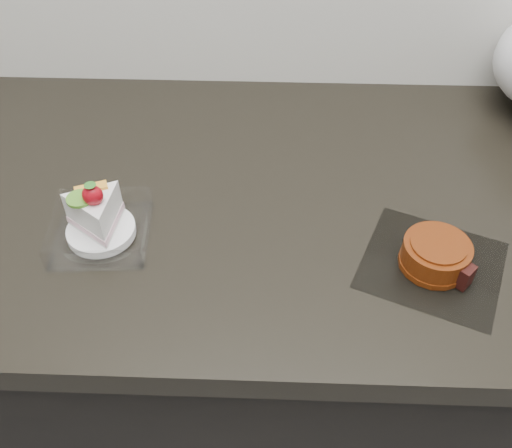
% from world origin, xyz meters
% --- Properties ---
extents(counter, '(2.04, 0.64, 0.90)m').
position_xyz_m(counter, '(0.00, 1.69, 0.45)').
color(counter, black).
rests_on(counter, ground).
extents(cake_tray, '(0.14, 0.14, 0.10)m').
position_xyz_m(cake_tray, '(-0.26, 1.59, 0.93)').
color(cake_tray, white).
rests_on(cake_tray, counter).
extents(mooncake_wrap, '(0.22, 0.22, 0.04)m').
position_xyz_m(mooncake_wrap, '(0.19, 1.55, 0.92)').
color(mooncake_wrap, white).
rests_on(mooncake_wrap, counter).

